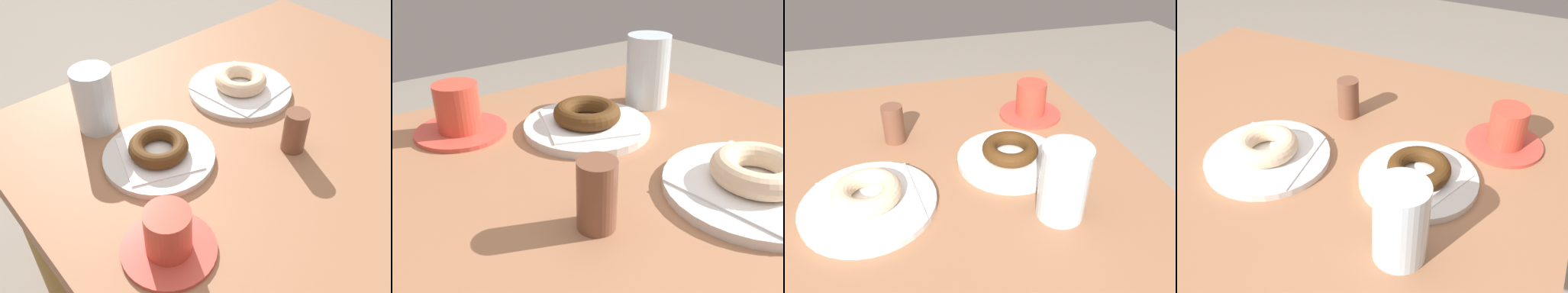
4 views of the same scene
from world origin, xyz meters
TOP-DOWN VIEW (x-y plane):
  - table at (0.00, 0.00)m, footprint 1.01×0.78m
  - plate_chocolate_ring at (0.25, -0.04)m, footprint 0.21×0.21m
  - napkin_chocolate_ring at (0.25, -0.04)m, footprint 0.17×0.17m
  - donut_chocolate_ring at (0.25, -0.04)m, footprint 0.11×0.11m
  - plate_sugar_ring at (-0.02, -0.11)m, footprint 0.23×0.23m
  - napkin_sugar_ring at (-0.02, -0.11)m, footprint 0.18×0.18m
  - donut_sugar_ring at (-0.02, -0.11)m, footprint 0.12×0.12m
  - water_glass at (0.28, -0.20)m, footprint 0.08×0.08m
  - coffee_cup at (0.36, 0.13)m, footprint 0.15×0.15m
  - sugar_jar at (0.04, 0.10)m, footprint 0.04×0.04m

SIDE VIEW (x-z plane):
  - table at x=0.00m, z-range 0.26..0.96m
  - plate_sugar_ring at x=-0.02m, z-range 0.70..0.72m
  - plate_chocolate_ring at x=0.25m, z-range 0.70..0.72m
  - napkin_sugar_ring at x=-0.02m, z-range 0.72..0.72m
  - napkin_chocolate_ring at x=0.25m, z-range 0.72..0.72m
  - donut_chocolate_ring at x=0.25m, z-range 0.72..0.75m
  - donut_sugar_ring at x=-0.02m, z-range 0.72..0.75m
  - coffee_cup at x=0.36m, z-range 0.70..0.78m
  - sugar_jar at x=0.04m, z-range 0.70..0.79m
  - water_glass at x=0.28m, z-range 0.70..0.83m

